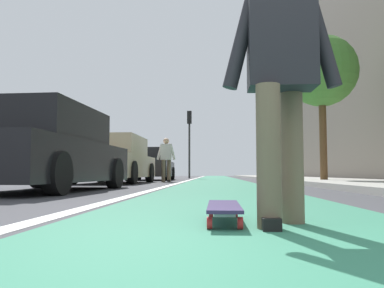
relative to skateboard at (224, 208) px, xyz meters
The scene contains 13 objects.
ground_plane 8.47m from the skateboard, ahead, with size 80.00×80.00×0.00m, color #38383D.
bike_lane_paint 22.47m from the skateboard, ahead, with size 56.00×2.31×0.00m, color #2D7256.
lane_stripe_white 18.51m from the skateboard, ahead, with size 52.00×0.16×0.01m, color silver.
sidewalk_curb 16.90m from the skateboard, 12.97° to the right, with size 52.00×3.20×0.12m, color #9E9B93.
building_facade 22.00m from the skateboard, 17.00° to the right, with size 40.00×1.20×10.38m, color #5C544B.
skateboard is the anchor object (origin of this frame).
skater_person 0.92m from the skateboard, 113.33° to the right, with size 0.46×0.72×1.64m.
parked_car_near 5.32m from the skateboard, 34.83° to the left, with size 4.48×2.02×1.47m.
parked_car_mid 10.68m from the skateboard, 17.75° to the left, with size 4.58×2.04×1.49m.
parked_car_far 16.53m from the skateboard, 10.51° to the left, with size 4.63×2.02×1.48m.
traffic_light 22.78m from the skateboard, ahead, with size 0.33×0.28×4.25m.
street_tree_mid 11.38m from the skateboard, 18.24° to the right, with size 2.29×2.29×4.74m.
pedestrian_distant 12.16m from the skateboard, ahead, with size 0.45×0.70×1.61m.
Camera 1 is at (-1.03, 0.15, 0.31)m, focal length 37.53 mm.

